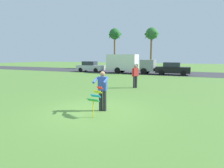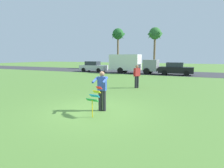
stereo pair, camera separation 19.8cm
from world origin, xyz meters
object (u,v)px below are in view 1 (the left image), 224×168
object	(u,v)px
person_kite_flyer	(102,89)
parked_car_silver	(90,67)
person_walker_near	(135,76)
palm_tree_left_near	(115,35)
parked_car_black	(173,69)
parked_truck_grey_van	(128,63)
palm_tree_right_near	(152,35)
kite_held	(96,97)

from	to	relation	value
person_kite_flyer	parked_car_silver	world-z (taller)	person_kite_flyer
person_walker_near	parked_car_silver	bearing A→B (deg)	132.65
palm_tree_left_near	person_walker_near	size ratio (longest dim) A/B	4.44
parked_car_black	palm_tree_left_near	xyz separation A→B (m)	(-12.01, 9.16, 5.56)
person_kite_flyer	parked_truck_grey_van	xyz separation A→B (m)	(-5.23, 18.16, 0.46)
parked_car_silver	palm_tree_right_near	world-z (taller)	palm_tree_right_near
person_kite_flyer	parked_truck_grey_van	distance (m)	18.91
kite_held	person_walker_near	distance (m)	7.30
palm_tree_right_near	person_walker_near	bearing A→B (deg)	-80.42
parked_car_silver	parked_truck_grey_van	xyz separation A→B (m)	(6.08, 0.00, 0.64)
kite_held	palm_tree_left_near	xyz separation A→B (m)	(-11.30, 28.13, 5.55)
parked_truck_grey_van	parked_car_black	world-z (taller)	parked_truck_grey_van
parked_car_silver	kite_held	bearing A→B (deg)	-58.97
parked_car_silver	palm_tree_left_near	world-z (taller)	palm_tree_left_near
parked_car_black	parked_truck_grey_van	bearing A→B (deg)	179.99
person_kite_flyer	kite_held	world-z (taller)	person_kite_flyer
parked_truck_grey_van	palm_tree_left_near	bearing A→B (deg)	123.08
person_kite_flyer	person_walker_near	xyz separation A→B (m)	(-0.53, 6.46, -0.02)
kite_held	parked_truck_grey_van	size ratio (longest dim) A/B	0.17
parked_truck_grey_van	person_walker_near	distance (m)	12.62
parked_truck_grey_van	palm_tree_left_near	size ratio (longest dim) A/B	0.87
kite_held	parked_truck_grey_van	distance (m)	19.71
parked_truck_grey_van	parked_car_black	bearing A→B (deg)	-0.01
kite_held	person_walker_near	xyz separation A→B (m)	(-0.63, 7.27, 0.15)
person_kite_flyer	parked_car_black	size ratio (longest dim) A/B	0.41
person_kite_flyer	palm_tree_right_near	bearing A→B (deg)	98.43
kite_held	person_kite_flyer	bearing A→B (deg)	97.33
palm_tree_left_near	person_walker_near	bearing A→B (deg)	-62.92
kite_held	palm_tree_left_near	distance (m)	30.82
kite_held	palm_tree_left_near	world-z (taller)	palm_tree_left_near
person_walker_near	kite_held	bearing A→B (deg)	-85.03
palm_tree_left_near	person_walker_near	distance (m)	24.04
person_kite_flyer	kite_held	size ratio (longest dim) A/B	1.49
parked_car_silver	palm_tree_left_near	xyz separation A→B (m)	(0.11, 9.16, 5.56)
kite_held	parked_car_black	bearing A→B (deg)	87.86
parked_car_silver	parked_car_black	size ratio (longest dim) A/B	1.00
palm_tree_right_near	parked_car_black	bearing A→B (deg)	-61.76
parked_car_black	person_walker_near	world-z (taller)	person_walker_near
parked_car_black	palm_tree_left_near	world-z (taller)	palm_tree_left_near
parked_truck_grey_van	person_walker_near	size ratio (longest dim) A/B	3.87
parked_car_black	kite_held	bearing A→B (deg)	-92.14
person_walker_near	palm_tree_right_near	bearing A→B (deg)	99.58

